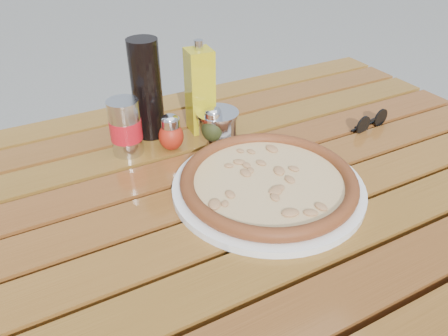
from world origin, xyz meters
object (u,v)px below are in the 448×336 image
pizza (269,180)px  dark_bottle (147,89)px  parmesan_tin (218,123)px  sunglasses (371,122)px  oregano_shaker (213,125)px  soda_can (126,128)px  olive_oil_cruet (200,91)px  plate (268,187)px  pepper_shaker (171,133)px  table (229,217)px

pizza → dark_bottle: bearing=110.8°
parmesan_tin → sunglasses: (0.33, -0.14, -0.01)m
oregano_shaker → pizza: bearing=-88.7°
soda_can → olive_oil_cruet: (0.18, 0.02, 0.04)m
dark_bottle → parmesan_tin: size_ratio=1.90×
plate → sunglasses: sunglasses is taller
pepper_shaker → olive_oil_cruet: bearing=27.9°
plate → soda_can: 0.32m
plate → olive_oil_cruet: olive_oil_cruet is taller
table → oregano_shaker: 0.21m
table → oregano_shaker: bearing=72.5°
parmesan_tin → pepper_shaker: bearing=-177.8°
sunglasses → dark_bottle: bearing=147.2°
pepper_shaker → soda_can: 0.09m
table → oregano_shaker: oregano_shaker is taller
pepper_shaker → dark_bottle: 0.11m
pizza → oregano_shaker: 0.22m
pepper_shaker → parmesan_tin: (0.11, 0.00, -0.01)m
dark_bottle → sunglasses: bearing=-24.8°
olive_oil_cruet → sunglasses: olive_oil_cruet is taller
table → olive_oil_cruet: size_ratio=6.67×
pepper_shaker → sunglasses: 0.47m
plate → soda_can: bearing=126.0°
oregano_shaker → dark_bottle: bearing=139.9°
plate → pepper_shaker: 0.25m
sunglasses → plate: bearing=-172.7°
oregano_shaker → soda_can: size_ratio=0.68×
pizza → pepper_shaker: 0.25m
pizza → sunglasses: bearing=15.3°
oregano_shaker → olive_oil_cruet: (-0.00, 0.06, 0.06)m
parmesan_tin → oregano_shaker: bearing=-138.0°
pizza → oregano_shaker: size_ratio=5.63×
plate → oregano_shaker: bearing=91.3°
olive_oil_cruet → dark_bottle: bearing=164.1°
soda_can → olive_oil_cruet: olive_oil_cruet is taller
olive_oil_cruet → parmesan_tin: (0.02, -0.05, -0.07)m
plate → soda_can: (-0.19, 0.26, 0.05)m
oregano_shaker → table: bearing=-107.5°
table → sunglasses: sunglasses is taller
plate → oregano_shaker: oregano_shaker is taller
soda_can → sunglasses: size_ratio=1.09×
pizza → dark_bottle: size_ratio=2.10×
plate → olive_oil_cruet: (-0.01, 0.28, 0.09)m
pepper_shaker → sunglasses: pepper_shaker is taller
sunglasses → oregano_shaker: bearing=153.2°
sunglasses → soda_can: bearing=155.0°
soda_can → oregano_shaker: bearing=-13.3°
oregano_shaker → soda_can: soda_can is taller
pizza → oregano_shaker: oregano_shaker is taller
dark_bottle → olive_oil_cruet: 0.12m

